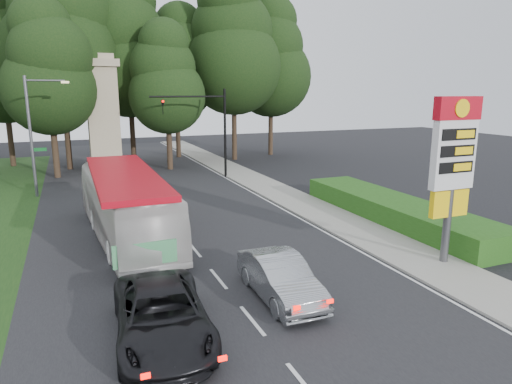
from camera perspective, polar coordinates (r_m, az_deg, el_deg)
name	(u,v)px	position (r m, az deg, el deg)	size (l,w,h in m)	color
ground	(258,329)	(14.44, 0.29, -16.72)	(120.00, 120.00, 0.00)	black
road_surface	(173,224)	(25.13, -10.28, -3.93)	(14.00, 80.00, 0.02)	black
sidewalk_right	(312,208)	(28.02, 6.96, -1.99)	(3.00, 80.00, 0.12)	gray
hedge	(395,210)	(26.34, 16.98, -2.19)	(3.00, 14.00, 1.20)	#1F4B14
gas_station_pylon	(453,158)	(19.73, 23.44, 3.92)	(2.10, 0.45, 6.85)	#59595E
traffic_signal_mast	(209,121)	(37.22, -5.86, 8.83)	(6.10, 0.35, 7.20)	black
streetlight_signs	(34,131)	(33.81, -26.03, 6.87)	(2.75, 0.98, 8.00)	#59595E
monument	(103,114)	(41.77, -18.58, 9.25)	(3.00, 3.00, 10.05)	tan
tree_west_near	(1,57)	(48.99, -29.27, 14.49)	(8.40, 8.40, 16.50)	#2D2116
tree_center_left	(58,31)	(44.90, -23.52, 17.93)	(10.08, 10.08, 19.80)	#2D2116
tree_center_right	(128,48)	(47.16, -15.76, 16.94)	(9.24, 9.24, 18.15)	#2D2116
tree_east_near	(175,65)	(49.89, -10.04, 15.41)	(8.12, 8.12, 15.95)	#2D2116
tree_east_mid	(233,46)	(47.55, -2.83, 17.74)	(9.52, 9.52, 18.70)	#2D2116
tree_far_east	(271,59)	(51.18, 1.90, 16.26)	(8.68, 8.68, 17.05)	#2D2116
tree_monument_left	(47,69)	(40.68, -24.62, 13.75)	(7.28, 7.28, 14.30)	#2D2116
tree_monument_right	(167,79)	(41.98, -11.11, 13.64)	(6.72, 6.72, 13.20)	#2D2116
transit_bus	(126,206)	(22.79, -15.98, -1.68)	(2.76, 11.80, 3.29)	silver
sedan_silver	(280,278)	(16.01, 3.04, -10.65)	(1.60, 4.60, 1.52)	#999CA0
suv_charcoal	(162,315)	(13.80, -11.70, -14.83)	(2.57, 5.58, 1.55)	black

